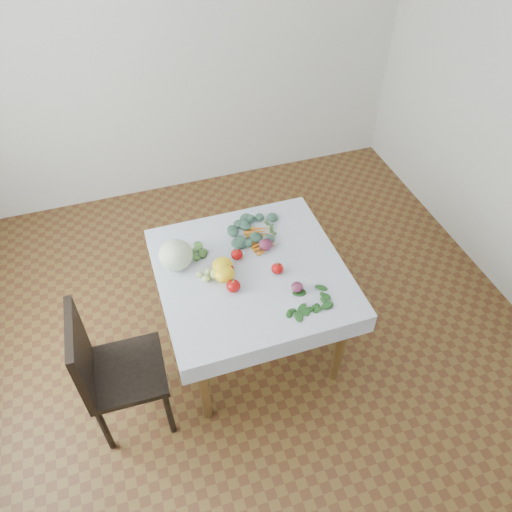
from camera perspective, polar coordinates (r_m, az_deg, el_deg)
The scene contains 19 objects.
ground at distance 3.63m, azimuth -0.48°, elevation -9.79°, with size 4.00×4.00×0.00m, color brown.
back_wall at distance 4.35m, azimuth -9.44°, elevation 22.73°, with size 4.00×0.04×2.70m, color silver.
table at distance 3.12m, azimuth -0.55°, elevation -2.87°, with size 1.00×1.00×0.75m.
tablecloth at distance 3.04m, azimuth -0.56°, elevation -1.62°, with size 1.12×1.12×0.01m, color silver.
chair at distance 2.98m, azimuth -16.60°, elevation -12.12°, with size 0.45×0.45×0.96m.
cabbage at distance 3.04m, azimuth -9.15°, elevation 0.11°, with size 0.21×0.21×0.18m, color silver.
tomato_a at distance 3.00m, azimuth -3.28°, elevation -1.57°, with size 0.08×0.08×0.07m, color #B20C0B.
tomato_b at distance 3.09m, azimuth -2.20°, elevation 0.18°, with size 0.08×0.08×0.07m, color #B20C0B.
tomato_c at distance 2.91m, azimuth -2.58°, elevation -3.46°, with size 0.08×0.08×0.07m, color #B20C0B.
tomato_d at distance 3.01m, azimuth 2.47°, elevation -1.43°, with size 0.08×0.08×0.07m, color #B20C0B.
heirloom_back at distance 3.01m, azimuth -3.84°, elevation -1.10°, with size 0.13×0.13×0.09m, color yellow.
heirloom_front at distance 2.97m, azimuth -3.64°, elevation -2.04°, with size 0.13×0.13×0.09m, color yellow.
onion_a at distance 3.14m, azimuth 1.10°, elevation 1.30°, with size 0.09×0.09×0.07m, color #531730.
onion_b at distance 2.92m, azimuth 4.72°, elevation -3.56°, with size 0.07×0.07×0.06m, color #531730.
tomatillo_cluster at distance 2.99m, azimuth -5.67°, elevation -2.35°, with size 0.13×0.10×0.04m.
carrot_bunch at distance 3.22m, azimuth 0.75°, elevation 2.01°, with size 0.18×0.27×0.03m.
kale_bunch at distance 3.28m, azimuth -0.41°, elevation 3.18°, with size 0.34×0.26×0.04m.
basil_bunch at distance 2.89m, azimuth 5.75°, elevation -5.06°, with size 0.27×0.24×0.01m.
dill_bunch at distance 3.17m, azimuth -6.44°, elevation 0.82°, with size 0.22×0.17×0.02m.
Camera 1 is at (-0.63, -1.99, 2.97)m, focal length 35.00 mm.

